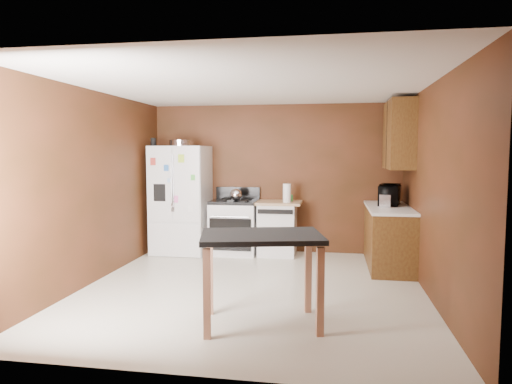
% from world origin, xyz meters
% --- Properties ---
extents(floor, '(4.50, 4.50, 0.00)m').
position_xyz_m(floor, '(0.00, 0.00, 0.00)').
color(floor, beige).
rests_on(floor, ground).
extents(ceiling, '(4.50, 4.50, 0.00)m').
position_xyz_m(ceiling, '(0.00, 0.00, 2.50)').
color(ceiling, white).
rests_on(ceiling, ground).
extents(wall_back, '(4.20, 0.00, 4.20)m').
position_xyz_m(wall_back, '(0.00, 2.25, 1.25)').
color(wall_back, '#592A17').
rests_on(wall_back, ground).
extents(wall_front, '(4.20, 0.00, 4.20)m').
position_xyz_m(wall_front, '(0.00, -2.25, 1.25)').
color(wall_front, '#592A17').
rests_on(wall_front, ground).
extents(wall_left, '(0.00, 4.50, 4.50)m').
position_xyz_m(wall_left, '(-2.10, 0.00, 1.25)').
color(wall_left, '#592A17').
rests_on(wall_left, ground).
extents(wall_right, '(0.00, 4.50, 4.50)m').
position_xyz_m(wall_right, '(2.10, 0.00, 1.25)').
color(wall_right, '#592A17').
rests_on(wall_right, ground).
extents(roasting_pan, '(0.40, 0.40, 0.10)m').
position_xyz_m(roasting_pan, '(-1.52, 1.85, 1.85)').
color(roasting_pan, silver).
rests_on(roasting_pan, refrigerator).
extents(pen_cup, '(0.09, 0.09, 0.13)m').
position_xyz_m(pen_cup, '(-1.98, 1.75, 1.87)').
color(pen_cup, black).
rests_on(pen_cup, refrigerator).
extents(kettle, '(0.20, 0.20, 0.20)m').
position_xyz_m(kettle, '(-0.59, 1.84, 1.00)').
color(kettle, silver).
rests_on(kettle, gas_range).
extents(paper_towel, '(0.14, 0.14, 0.30)m').
position_xyz_m(paper_towel, '(0.24, 1.86, 1.04)').
color(paper_towel, white).
rests_on(paper_towel, dishwasher).
extents(green_canister, '(0.12, 0.12, 0.11)m').
position_xyz_m(green_canister, '(0.28, 2.02, 0.94)').
color(green_canister, '#44B357').
rests_on(green_canister, dishwasher).
extents(toaster, '(0.22, 0.29, 0.19)m').
position_xyz_m(toaster, '(1.75, 1.42, 0.99)').
color(toaster, silver).
rests_on(toaster, right_cabinets).
extents(microwave, '(0.46, 0.58, 0.28)m').
position_xyz_m(microwave, '(1.82, 1.65, 1.04)').
color(microwave, black).
rests_on(microwave, right_cabinets).
extents(refrigerator, '(0.90, 0.80, 1.80)m').
position_xyz_m(refrigerator, '(-1.55, 1.86, 0.90)').
color(refrigerator, white).
rests_on(refrigerator, ground).
extents(gas_range, '(0.76, 0.68, 1.10)m').
position_xyz_m(gas_range, '(-0.64, 1.92, 0.46)').
color(gas_range, white).
rests_on(gas_range, ground).
extents(dishwasher, '(0.78, 0.63, 0.89)m').
position_xyz_m(dishwasher, '(0.08, 1.95, 0.45)').
color(dishwasher, white).
rests_on(dishwasher, ground).
extents(right_cabinets, '(0.63, 1.58, 2.45)m').
position_xyz_m(right_cabinets, '(1.84, 1.48, 0.91)').
color(right_cabinets, brown).
rests_on(right_cabinets, ground).
extents(island, '(1.31, 1.02, 0.91)m').
position_xyz_m(island, '(0.29, -1.12, 0.76)').
color(island, black).
rests_on(island, ground).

